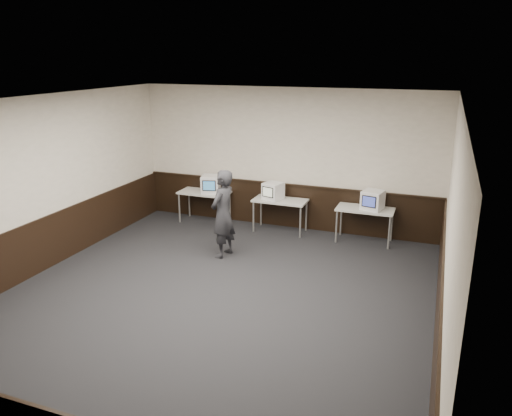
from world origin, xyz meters
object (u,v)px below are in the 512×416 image
Objects in this scene: desk_left at (204,195)px; emac_right at (373,200)px; emac_center at (273,191)px; emac_left at (211,184)px; person at (223,214)px; desk_center at (280,203)px; desk_right at (365,212)px.

desk_left is 2.35× the size of emac_right.
emac_center is at bearing -1.03° from desk_left.
emac_right is (3.75, -0.00, -0.00)m from emac_left.
emac_left is at bearing -138.80° from person.
desk_center is at bearing 170.11° from person.
emac_center is 2.21m from emac_right.
desk_right is at bearing -177.87° from emac_right.
desk_center is 0.31m from emac_center.
emac_left is at bearing -179.10° from desk_center.
desk_right is 2.24× the size of emac_left.
desk_center is at bearing 27.55° from emac_center.
desk_left is at bearing -167.57° from emac_right.
person is at bearing -108.86° from desk_center.
desk_left is 1.76m from emac_center.
person is (1.29, -1.78, 0.20)m from desk_left.
emac_left reaches higher than desk_left.
emac_center is 0.97× the size of emac_right.
desk_right is 2.08m from emac_center.
desk_center is 1.00× the size of desk_right.
person reaches higher than emac_left.
person is (1.10, -1.75, -0.08)m from emac_left.
desk_left is 3.95m from emac_right.
desk_left is 0.68× the size of person.
emac_left is 0.30× the size of person.
emac_right reaches higher than desk_left.
emac_left is at bearing -8.08° from desk_left.
person reaches higher than emac_right.
person reaches higher than desk_center.
emac_left is 1.05× the size of emac_right.
desk_left and desk_right have the same top height.
person reaches higher than desk_right.
emac_right is at bearing 16.75° from emac_center.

